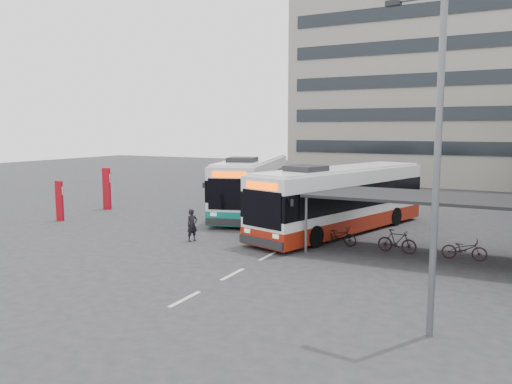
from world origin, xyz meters
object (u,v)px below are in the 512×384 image
at_px(bus_main, 342,200).
at_px(bus_teal, 253,185).
at_px(lamp_post, 433,145).
at_px(pedestrian, 192,225).

bearing_deg(bus_main, bus_teal, 170.24).
height_order(bus_main, lamp_post, lamp_post).
relative_size(bus_main, bus_teal, 0.98).
bearing_deg(lamp_post, bus_main, 123.69).
height_order(pedestrian, lamp_post, lamp_post).
xyz_separation_m(bus_teal, lamp_post, (12.88, -15.23, 3.19)).
xyz_separation_m(bus_main, bus_teal, (-6.97, 3.52, 0.04)).
bearing_deg(pedestrian, bus_teal, 32.45).
xyz_separation_m(bus_main, pedestrian, (-5.57, -5.42, -0.89)).
xyz_separation_m(bus_teal, pedestrian, (1.40, -8.94, -0.93)).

